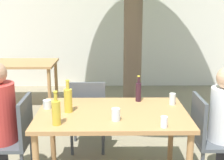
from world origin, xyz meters
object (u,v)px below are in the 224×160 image
Objects in this scene: drinking_glass_1 at (164,122)px; dining_table_back at (19,68)px; dining_table_front at (112,120)px; oil_cruet_0 at (68,100)px; drinking_glass_0 at (172,99)px; oil_cruet_2 at (56,112)px; drinking_glass_2 at (47,104)px; patio_chair_1 at (209,135)px; patio_chair_0 at (16,136)px; drinking_glass_3 at (116,115)px; patio_chair_2 at (87,111)px; wine_bottle_1 at (138,91)px.

dining_table_back is at bearing 125.34° from drinking_glass_1.
dining_table_front and dining_table_back have the same top height.
oil_cruet_0 reaches higher than dining_table_back.
drinking_glass_0 reaches higher than dining_table_front.
drinking_glass_0 is 1.25× the size of drinking_glass_1.
drinking_glass_2 is at bearing 111.20° from oil_cruet_2.
patio_chair_1 reaches higher than drinking_glass_0.
oil_cruet_2 is at bearing -101.15° from oil_cruet_0.
dining_table_back is at bearing 122.71° from dining_table_front.
oil_cruet_0 is at bearing 91.25° from patio_chair_0.
oil_cruet_0 is 2.81× the size of drinking_glass_3.
drinking_glass_1 is at bearing -21.30° from drinking_glass_3.
patio_chair_0 is (0.67, -2.56, -0.15)m from dining_table_back.
patio_chair_0 is (-0.97, 0.00, -0.16)m from dining_table_front.
drinking_glass_2 is (-0.23, 0.10, -0.08)m from oil_cruet_0.
drinking_glass_2 is at bearing 57.78° from patio_chair_2.
patio_chair_1 is 9.39× the size of drinking_glass_1.
wine_bottle_1 is 2.34× the size of drinking_glass_0.
wine_bottle_1 reaches higher than drinking_glass_2.
drinking_glass_2 is (-0.37, -0.58, 0.29)m from patio_chair_2.
patio_chair_2 reaches higher than dining_table_back.
drinking_glass_1 is 0.44m from drinking_glass_3.
drinking_glass_3 is (0.03, -0.22, 0.14)m from dining_table_front.
oil_cruet_0 is (-0.43, 0.01, 0.21)m from dining_table_front.
oil_cruet_0 is 0.33m from oil_cruet_2.
dining_table_back is 3.10m from oil_cruet_2.
wine_bottle_1 reaches higher than drinking_glass_1.
wine_bottle_1 is 3.22× the size of drinking_glass_2.
dining_table_front is at bearing -160.75° from drinking_glass_0.
patio_chair_1 is at bearing -26.41° from wine_bottle_1.
drinking_glass_1 is (0.16, -0.72, -0.06)m from wine_bottle_1.
patio_chair_2 is 0.75m from drinking_glass_2.
dining_table_front is 15.08× the size of drinking_glass_1.
oil_cruet_0 reaches higher than dining_table_front.
patio_chair_0 is 1.00× the size of patio_chair_2.
dining_table_back is 3.66m from patio_chair_1.
patio_chair_2 reaches higher than drinking_glass_3.
drinking_glass_0 is (0.64, 0.22, 0.14)m from dining_table_front.
dining_table_front is 4.54× the size of oil_cruet_0.
wine_bottle_1 is at bearing -48.97° from dining_table_back.
drinking_glass_1 is at bearing -54.66° from dining_table_back.
drinking_glass_3 is (1.00, -0.22, 0.30)m from patio_chair_0.
dining_table_back is 2.30m from patio_chair_2.
wine_bottle_1 reaches higher than dining_table_front.
drinking_glass_2 is (-0.17, 0.43, -0.08)m from oil_cruet_2.
wine_bottle_1 is (0.72, 0.33, -0.02)m from oil_cruet_0.
oil_cruet_2 reaches higher than dining_table_front.
wine_bottle_1 is 0.98m from drinking_glass_2.
drinking_glass_0 is at bearing 36.11° from drinking_glass_3.
patio_chair_0 is at bearing -75.32° from dining_table_back.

